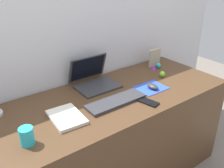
{
  "coord_description": "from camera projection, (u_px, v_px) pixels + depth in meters",
  "views": [
    {
      "loc": [
        -0.88,
        -1.18,
        1.55
      ],
      "look_at": [
        -0.0,
        0.0,
        0.83
      ],
      "focal_mm": 39.57,
      "sensor_mm": 36.0,
      "label": 1
    }
  ],
  "objects": [
    {
      "name": "toy_figurine_purple",
      "position": [
        154.0,
        67.0,
        2.08
      ],
      "size": [
        0.04,
        0.04,
        0.04
      ],
      "primitive_type": "cone",
      "color": "purple",
      "rests_on": "desk"
    },
    {
      "name": "coffee_mug",
      "position": [
        27.0,
        136.0,
        1.21
      ],
      "size": [
        0.07,
        0.07,
        0.09
      ],
      "primitive_type": "cylinder",
      "color": "#28B7CC",
      "rests_on": "desk"
    },
    {
      "name": "mousepad",
      "position": [
        151.0,
        88.0,
        1.78
      ],
      "size": [
        0.21,
        0.17,
        0.0
      ],
      "primitive_type": "cube",
      "color": "blue",
      "rests_on": "desk"
    },
    {
      "name": "cell_phone",
      "position": [
        149.0,
        102.0,
        1.59
      ],
      "size": [
        0.09,
        0.14,
        0.01
      ],
      "primitive_type": "cube",
      "rotation": [
        0.0,
        0.0,
        0.24
      ],
      "color": "black",
      "rests_on": "desk"
    },
    {
      "name": "desk",
      "position": [
        113.0,
        139.0,
        1.84
      ],
      "size": [
        1.71,
        0.68,
        0.74
      ],
      "primitive_type": "cube",
      "color": "#4C331E",
      "rests_on": "ground_plane"
    },
    {
      "name": "back_wall",
      "position": [
        84.0,
        80.0,
        1.96
      ],
      "size": [
        2.91,
        0.05,
        1.43
      ],
      "primitive_type": "cube",
      "color": "silver",
      "rests_on": "ground_plane"
    },
    {
      "name": "laptop",
      "position": [
        93.0,
        78.0,
        1.81
      ],
      "size": [
        0.3,
        0.28,
        0.21
      ],
      "color": "#333338",
      "rests_on": "desk"
    },
    {
      "name": "picture_frame",
      "position": [
        155.0,
        58.0,
        2.13
      ],
      "size": [
        0.12,
        0.02,
        0.15
      ],
      "primitive_type": "cube",
      "color": "#B2A58C",
      "rests_on": "desk"
    },
    {
      "name": "notebook_pad",
      "position": [
        66.0,
        117.0,
        1.42
      ],
      "size": [
        0.18,
        0.25,
        0.02
      ],
      "primitive_type": "cube",
      "rotation": [
        0.0,
        0.0,
        -0.06
      ],
      "color": "silver",
      "rests_on": "desk"
    },
    {
      "name": "keyboard",
      "position": [
        116.0,
        101.0,
        1.59
      ],
      "size": [
        0.41,
        0.13,
        0.02
      ],
      "primitive_type": "cube",
      "color": "#333338",
      "rests_on": "desk"
    },
    {
      "name": "toy_figurine_cyan",
      "position": [
        159.0,
        65.0,
        2.11
      ],
      "size": [
        0.04,
        0.04,
        0.04
      ],
      "primitive_type": "ellipsoid",
      "color": "#28B7CC",
      "rests_on": "desk"
    },
    {
      "name": "mouse",
      "position": [
        153.0,
        86.0,
        1.76
      ],
      "size": [
        0.06,
        0.1,
        0.03
      ],
      "primitive_type": "ellipsoid",
      "color": "#333338",
      "rests_on": "mousepad"
    },
    {
      "name": "toy_figurine_lime",
      "position": [
        162.0,
        74.0,
        1.95
      ],
      "size": [
        0.04,
        0.04,
        0.05
      ],
      "primitive_type": "ellipsoid",
      "color": "#8CDB33",
      "rests_on": "desk"
    }
  ]
}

